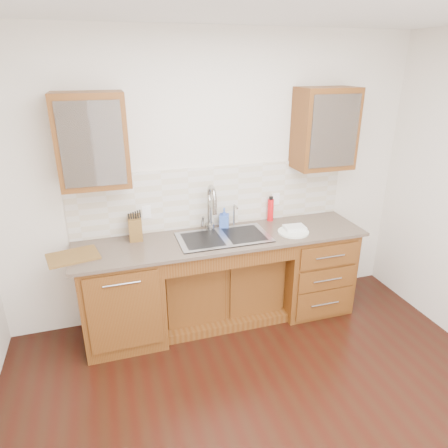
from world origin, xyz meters
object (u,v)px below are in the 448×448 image
object	(u,v)px
soap_bottle	(224,218)
knife_block	(135,228)
water_bottle	(271,210)
cutting_board	(73,256)
plate	(293,232)

from	to	relation	value
soap_bottle	knife_block	world-z (taller)	knife_block
water_bottle	knife_block	world-z (taller)	water_bottle
water_bottle	cutting_board	distance (m)	1.91
water_bottle	cutting_board	world-z (taller)	water_bottle
plate	knife_block	size ratio (longest dim) A/B	1.39
soap_bottle	plate	size ratio (longest dim) A/B	0.68
soap_bottle	cutting_board	bearing A→B (deg)	-149.01
plate	soap_bottle	bearing A→B (deg)	151.68
knife_block	cutting_board	bearing A→B (deg)	-152.61
water_bottle	plate	distance (m)	0.38
cutting_board	plate	bearing A→B (deg)	-2.12
soap_bottle	plate	distance (m)	0.67
knife_block	cutting_board	distance (m)	0.60
soap_bottle	cutting_board	size ratio (longest dim) A/B	0.50
plate	cutting_board	world-z (taller)	cutting_board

